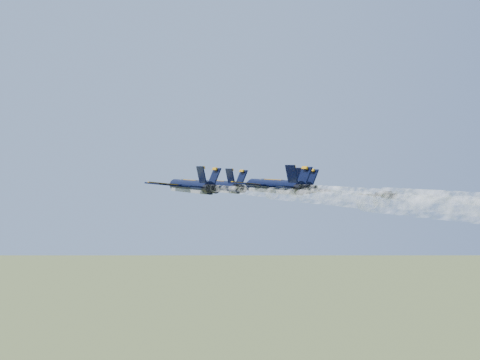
{
  "coord_description": "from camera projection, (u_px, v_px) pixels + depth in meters",
  "views": [
    {
      "loc": [
        -7.68,
        -104.78,
        102.44
      ],
      "look_at": [
        0.67,
        0.14,
        103.55
      ],
      "focal_mm": 50.0,
      "sensor_mm": 36.0,
      "label": 1
    }
  ],
  "objects": [
    {
      "name": "jet_lead",
      "position": [
        219.0,
        187.0,
        111.87
      ],
      "size": [
        13.83,
        18.81,
        4.07
      ],
      "rotation": [
        0.0,
        0.09,
        0.36
      ],
      "color": "black"
    },
    {
      "name": "jet_right",
      "position": [
        284.0,
        187.0,
        107.26
      ],
      "size": [
        13.83,
        18.81,
        4.07
      ],
      "rotation": [
        0.0,
        0.09,
        0.36
      ],
      "color": "black"
    },
    {
      "name": "jet_left",
      "position": [
        190.0,
        187.0,
        99.96
      ],
      "size": [
        13.83,
        18.81,
        4.07
      ],
      "rotation": [
        0.0,
        0.09,
        0.36
      ],
      "color": "black"
    },
    {
      "name": "jet_slot",
      "position": [
        274.0,
        187.0,
        94.61
      ],
      "size": [
        13.83,
        18.81,
        4.07
      ],
      "rotation": [
        0.0,
        0.09,
        0.36
      ],
      "color": "black"
    }
  ]
}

